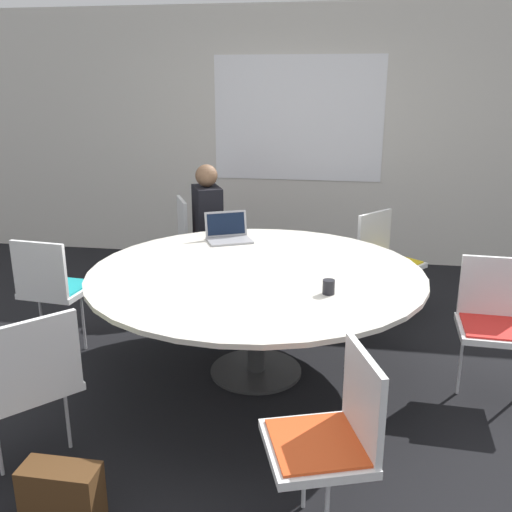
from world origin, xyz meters
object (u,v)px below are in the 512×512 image
(chair_2, at_px, (31,376))
(chair_4, at_px, (495,316))
(chair_1, at_px, (52,283))
(chair_3, at_px, (332,431))
(person_0, at_px, (209,220))
(handbag, at_px, (62,494))
(chair_0, at_px, (196,234))
(coffee_cup, at_px, (329,287))
(chair_5, at_px, (385,255))
(laptop, at_px, (228,234))

(chair_2, xyz_separation_m, chair_4, (2.46, 1.18, 0.00))
(chair_1, xyz_separation_m, chair_3, (2.08, -1.50, 0.00))
(chair_1, relative_size, person_0, 0.72)
(chair_4, bearing_deg, chair_1, 1.06)
(chair_3, xyz_separation_m, person_0, (-1.23, 2.83, 0.19))
(chair_4, bearing_deg, chair_3, 58.56)
(handbag, bearing_deg, chair_3, 5.26)
(chair_0, bearing_deg, chair_3, -0.70)
(coffee_cup, bearing_deg, chair_4, 18.52)
(chair_5, xyz_separation_m, person_0, (-1.58, 0.21, 0.19))
(person_0, height_order, laptop, person_0)
(coffee_cup, bearing_deg, chair_2, -149.59)
(chair_0, height_order, chair_1, same)
(chair_3, xyz_separation_m, coffee_cup, (-0.07, 1.06, 0.26))
(chair_3, height_order, person_0, person_0)
(coffee_cup, xyz_separation_m, handbag, (-1.13, -1.17, -0.65))
(laptop, xyz_separation_m, handbag, (-0.31, -2.22, -0.66))
(laptop, bearing_deg, chair_5, -3.39)
(chair_5, bearing_deg, chair_2, 1.76)
(chair_1, height_order, chair_2, same)
(laptop, distance_m, coffee_cup, 1.34)
(chair_1, bearing_deg, person_0, 63.64)
(chair_4, bearing_deg, laptop, -18.09)
(laptop, bearing_deg, person_0, 88.87)
(chair_0, bearing_deg, chair_5, 51.73)
(chair_0, height_order, chair_4, same)
(chair_5, distance_m, laptop, 1.37)
(chair_0, distance_m, chair_5, 1.80)
(chair_2, bearing_deg, chair_0, 39.02)
(chair_3, xyz_separation_m, chair_4, (0.96, 1.40, 0.00))
(chair_2, bearing_deg, chair_1, 65.05)
(chair_1, xyz_separation_m, chair_5, (2.42, 1.13, 0.00))
(chair_3, relative_size, coffee_cup, 10.23)
(laptop, bearing_deg, chair_4, -46.74)
(chair_5, height_order, person_0, person_0)
(person_0, bearing_deg, handbag, -25.29)
(chair_5, relative_size, laptop, 2.13)
(laptop, relative_size, handbag, 1.15)
(chair_3, height_order, chair_5, same)
(person_0, height_order, coffee_cup, person_0)
(chair_2, bearing_deg, handbag, -97.36)
(chair_3, bearing_deg, handbag, 76.09)
(chair_4, height_order, handbag, chair_4)
(chair_5, bearing_deg, chair_3, 31.75)
(chair_1, xyz_separation_m, chair_4, (3.03, -0.09, 0.00))
(chair_5, height_order, handbag, chair_5)
(chair_3, distance_m, person_0, 3.10)
(chair_4, xyz_separation_m, chair_5, (-0.61, 1.22, 0.00))
(laptop, bearing_deg, chair_3, -92.71)
(coffee_cup, relative_size, handbag, 0.24)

